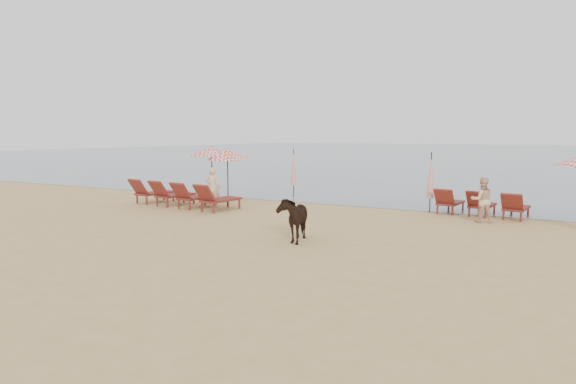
% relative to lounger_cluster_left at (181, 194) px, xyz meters
% --- Properties ---
extents(ground, '(120.00, 120.00, 0.00)m').
position_rel_lounger_cluster_left_xyz_m(ground, '(5.74, -6.77, -0.50)').
color(ground, tan).
rests_on(ground, ground).
extents(sea, '(160.00, 140.00, 0.06)m').
position_rel_lounger_cluster_left_xyz_m(sea, '(5.74, 73.23, -0.50)').
color(sea, '#51606B').
rests_on(sea, ground).
extents(lounger_cluster_left, '(4.74, 2.49, 0.72)m').
position_rel_lounger_cluster_left_xyz_m(lounger_cluster_left, '(0.00, 0.00, 0.00)').
color(lounger_cluster_left, maroon).
rests_on(lounger_cluster_left, ground).
extents(lounger_cluster_right, '(3.12, 2.11, 0.64)m').
position_rel_lounger_cluster_left_xyz_m(lounger_cluster_right, '(10.82, 3.20, -0.06)').
color(lounger_cluster_right, maroon).
rests_on(lounger_cluster_right, ground).
extents(umbrella_open_left_a, '(2.07, 2.07, 2.35)m').
position_rel_lounger_cluster_left_xyz_m(umbrella_open_left_a, '(-0.66, 2.93, 1.62)').
color(umbrella_open_left_a, black).
rests_on(umbrella_open_left_a, ground).
extents(umbrella_open_left_b, '(1.84, 1.87, 2.34)m').
position_rel_lounger_cluster_left_xyz_m(umbrella_open_left_b, '(0.38, 2.69, 1.53)').
color(umbrella_open_left_b, black).
rests_on(umbrella_open_left_b, ground).
extents(umbrella_closed_left, '(0.27, 0.27, 2.24)m').
position_rel_lounger_cluster_left_xyz_m(umbrella_closed_left, '(2.58, 4.79, 0.88)').
color(umbrella_closed_left, black).
rests_on(umbrella_closed_left, ground).
extents(umbrella_closed_right, '(0.27, 0.27, 2.24)m').
position_rel_lounger_cluster_left_xyz_m(umbrella_closed_right, '(9.07, 3.14, 0.88)').
color(umbrella_closed_right, black).
rests_on(umbrella_closed_right, ground).
extents(cow, '(1.08, 1.61, 1.25)m').
position_rel_lounger_cluster_left_xyz_m(cow, '(6.79, -3.45, 0.12)').
color(cow, black).
rests_on(cow, ground).
extents(beachgoer_left, '(0.66, 0.51, 1.60)m').
position_rel_lounger_cluster_left_xyz_m(beachgoer_left, '(1.23, 0.42, 0.30)').
color(beachgoer_left, '#D8A787').
rests_on(beachgoer_left, ground).
extents(beachgoer_right_a, '(0.87, 0.78, 1.49)m').
position_rel_lounger_cluster_left_xyz_m(beachgoer_right_a, '(10.98, 1.89, 0.24)').
color(beachgoer_right_a, '#DBAE88').
rests_on(beachgoer_right_a, ground).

